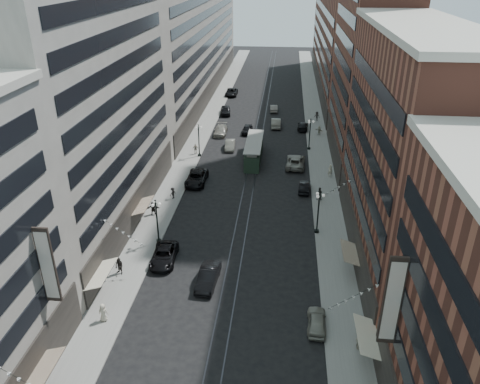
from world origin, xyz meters
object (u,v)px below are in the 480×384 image
at_px(car_9, 225,110).
at_px(car_extra_0, 232,92).
at_px(pedestrian_5, 153,208).
at_px(pedestrian_extra_0, 319,131).
at_px(car_5, 208,277).
at_px(pedestrian_6, 196,149).
at_px(car_7, 197,178).
at_px(car_14, 274,108).
at_px(lamppost_sw_far, 157,220).
at_px(pedestrian_7, 319,193).
at_px(pedestrian_9, 317,116).
at_px(pedestrian_1, 103,312).
at_px(lamppost_se_far, 318,211).
at_px(streetcar, 254,151).
at_px(car_2, 164,255).
at_px(lamppost_se_mid, 310,133).
at_px(car_10, 304,187).
at_px(lamppost_sw_mid, 199,139).
at_px(pedestrian_8, 330,170).
at_px(car_12, 303,126).
at_px(car_extra_2, 276,123).
at_px(pedestrian_4, 359,339).
at_px(car_13, 247,129).
at_px(car_11, 295,162).
at_px(car_8, 221,130).
at_px(car_extra_1, 230,145).
at_px(pedestrian_extra_1, 173,193).
at_px(pedestrian_2, 119,266).

distance_m(car_9, car_extra_0, 15.90).
distance_m(pedestrian_5, pedestrian_extra_0, 40.22).
distance_m(car_5, pedestrian_6, 35.82).
xyz_separation_m(car_7, car_14, (10.14, 38.07, -0.12)).
relative_size(lamppost_sw_far, pedestrian_7, 3.06).
xyz_separation_m(car_14, pedestrian_9, (8.99, -6.10, 0.36)).
height_order(pedestrian_9, car_extra_0, pedestrian_9).
xyz_separation_m(pedestrian_1, pedestrian_9, (22.14, 62.12, 0.03)).
xyz_separation_m(lamppost_sw_far, car_9, (1.30, 51.50, -2.22)).
height_order(lamppost_se_far, pedestrian_6, lamppost_se_far).
height_order(streetcar, car_2, streetcar).
height_order(car_9, pedestrian_7, pedestrian_7).
bearing_deg(lamppost_se_mid, car_10, -94.13).
distance_m(car_14, pedestrian_7, 42.62).
bearing_deg(car_5, lamppost_sw_mid, 105.17).
height_order(streetcar, pedestrian_7, streetcar).
xyz_separation_m(pedestrian_1, pedestrian_extra_0, (22.12, 53.02, -0.01)).
distance_m(car_5, pedestrian_8, 31.21).
height_order(car_12, car_extra_2, car_extra_2).
xyz_separation_m(pedestrian_1, pedestrian_4, (22.55, -1.18, 0.07)).
bearing_deg(car_13, streetcar, -78.43).
bearing_deg(car_2, pedestrian_extra_0, 63.22).
xyz_separation_m(car_7, car_11, (14.57, 7.72, 0.02)).
bearing_deg(pedestrian_6, car_7, 81.69).
bearing_deg(pedestrian_extra_0, pedestrian_6, -120.30).
relative_size(car_13, pedestrian_7, 2.47).
bearing_deg(car_8, car_extra_1, -71.41).
bearing_deg(car_5, pedestrian_8, 66.52).
distance_m(car_2, car_12, 49.37).
distance_m(lamppost_sw_far, car_extra_2, 45.85).
relative_size(car_10, car_12, 0.85).
height_order(car_7, car_14, car_7).
bearing_deg(lamppost_sw_far, car_extra_1, 81.42).
height_order(streetcar, pedestrian_9, streetcar).
distance_m(car_14, car_extra_2, 10.65).
bearing_deg(pedestrian_9, pedestrian_1, -86.63).
distance_m(car_extra_0, car_extra_1, 36.45).
bearing_deg(pedestrian_8, car_9, -66.87).
distance_m(car_7, pedestrian_extra_1, 5.96).
relative_size(car_5, pedestrian_2, 2.68).
height_order(pedestrian_4, car_12, pedestrian_4).
relative_size(car_10, car_14, 0.95).
height_order(car_5, pedestrian_extra_0, pedestrian_extra_0).
relative_size(lamppost_sw_mid, car_2, 1.00).
height_order(lamppost_se_far, car_extra_2, lamppost_se_far).
distance_m(car_9, pedestrian_9, 19.47).
xyz_separation_m(pedestrian_9, car_extra_0, (-19.75, 18.77, -0.26)).
distance_m(car_2, pedestrian_2, 4.94).
relative_size(lamppost_sw_mid, pedestrian_8, 2.85).
bearing_deg(car_7, car_11, 28.21).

